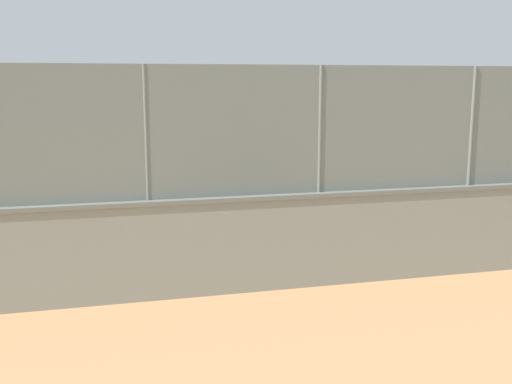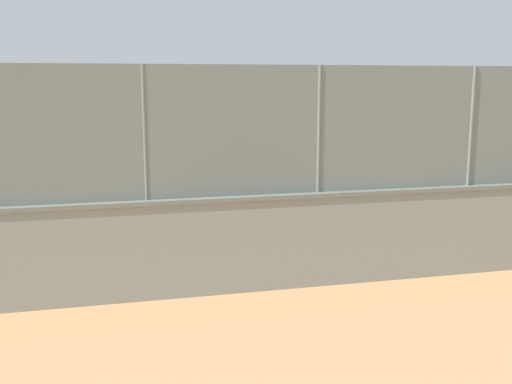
% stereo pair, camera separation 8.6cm
% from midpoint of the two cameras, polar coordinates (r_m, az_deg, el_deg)
% --- Properties ---
extents(ground_plane, '(260.00, 260.00, 0.00)m').
position_cam_midpoint_polar(ground_plane, '(23.62, -5.11, 1.09)').
color(ground_plane, tan).
extents(perimeter_wall, '(28.92, 0.47, 1.80)m').
position_cam_midpoint_polar(perimeter_wall, '(11.06, -1.74, -4.90)').
color(perimeter_wall, gray).
rests_on(perimeter_wall, ground_plane).
extents(fence_panel_on_wall, '(28.41, 0.16, 2.33)m').
position_cam_midpoint_polar(fence_panel_on_wall, '(10.70, -1.80, 5.76)').
color(fence_panel_on_wall, slate).
rests_on(fence_panel_on_wall, perimeter_wall).
extents(player_baseline_waiting, '(1.28, 0.77, 1.69)m').
position_cam_midpoint_polar(player_baseline_waiting, '(14.87, 1.91, -0.52)').
color(player_baseline_waiting, '#B2B2B2').
rests_on(player_baseline_waiting, ground_plane).
extents(player_crossing_court, '(0.71, 0.99, 1.50)m').
position_cam_midpoint_polar(player_crossing_court, '(19.09, -0.57, 1.55)').
color(player_crossing_court, navy).
rests_on(player_crossing_court, ground_plane).
extents(sports_ball, '(0.13, 0.13, 0.13)m').
position_cam_midpoint_polar(sports_ball, '(12.64, 0.87, -6.90)').
color(sports_ball, white).
rests_on(sports_ball, ground_plane).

